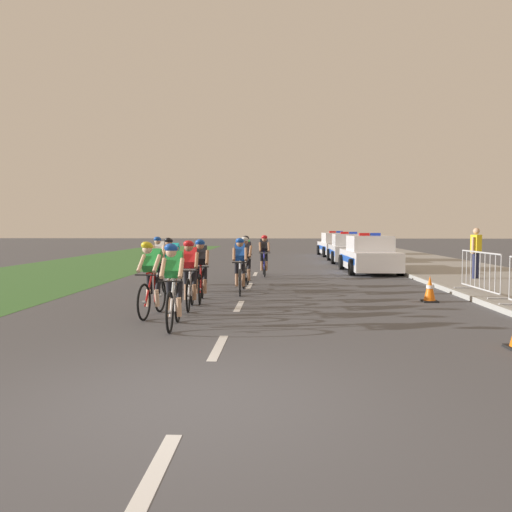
{
  "coord_description": "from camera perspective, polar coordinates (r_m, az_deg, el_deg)",
  "views": [
    {
      "loc": [
        0.9,
        -5.04,
        1.8
      ],
      "look_at": [
        0.34,
        7.34,
        1.1
      ],
      "focal_mm": 35.23,
      "sensor_mm": 36.0,
      "label": 1
    }
  ],
  "objects": [
    {
      "name": "cyclist_tenth",
      "position": [
        17.52,
        -1.17,
        -0.09
      ],
      "size": [
        0.44,
        1.72,
        1.56
      ],
      "color": "black",
      "rests_on": "ground"
    },
    {
      "name": "cyclist_seventh",
      "position": [
        15.2,
        -1.18,
        -0.59
      ],
      "size": [
        0.43,
        1.72,
        1.56
      ],
      "color": "black",
      "rests_on": "ground"
    },
    {
      "name": "crowd_barrier_rear",
      "position": [
        14.08,
        24.08,
        -1.75
      ],
      "size": [
        0.55,
        2.32,
        1.07
      ],
      "color": "#B7BABF",
      "rests_on": "sidewalk_slab"
    },
    {
      "name": "cyclist_eighth",
      "position": [
        15.96,
        -10.96,
        -0.47
      ],
      "size": [
        0.45,
        1.72,
        1.56
      ],
      "color": "black",
      "rests_on": "ground"
    },
    {
      "name": "cyclist_second",
      "position": [
        10.36,
        -11.74,
        -2.45
      ],
      "size": [
        0.44,
        1.72,
        1.56
      ],
      "color": "black",
      "rests_on": "ground"
    },
    {
      "name": "lane_markings_centre",
      "position": [
        11.6,
        -1.92,
        -5.68
      ],
      "size": [
        0.14,
        17.6,
        0.01
      ],
      "color": "white",
      "rests_on": "ground"
    },
    {
      "name": "ground_plane",
      "position": [
        5.43,
        -7.42,
        -16.15
      ],
      "size": [
        160.0,
        160.0,
        0.0
      ],
      "primitive_type": "plane",
      "color": "#4C4C51"
    },
    {
      "name": "sidewalk_slab",
      "position": [
        20.44,
        23.29,
        -1.92
      ],
      "size": [
        5.07,
        60.0,
        0.12
      ],
      "primitive_type": "cube",
      "color": "gray",
      "rests_on": "ground"
    },
    {
      "name": "grass_verge",
      "position": [
        21.18,
        -22.88,
        -1.89
      ],
      "size": [
        7.0,
        60.0,
        0.01
      ],
      "primitive_type": "cube",
      "color": "#3D7033",
      "rests_on": "ground"
    },
    {
      "name": "cyclist_lead",
      "position": [
        9.11,
        -9.34,
        -3.19
      ],
      "size": [
        0.43,
        1.72,
        1.56
      ],
      "color": "black",
      "rests_on": "ground"
    },
    {
      "name": "traffic_cone_near",
      "position": [
        12.9,
        19.13,
        -3.58
      ],
      "size": [
        0.36,
        0.36,
        0.64
      ],
      "color": "black",
      "rests_on": "ground"
    },
    {
      "name": "cyclist_fifth",
      "position": [
        14.23,
        -9.52,
        -0.9
      ],
      "size": [
        0.46,
        1.72,
        1.56
      ],
      "color": "black",
      "rests_on": "ground"
    },
    {
      "name": "cyclist_ninth",
      "position": [
        18.75,
        0.93,
        0.13
      ],
      "size": [
        0.44,
        1.72,
        1.56
      ],
      "color": "black",
      "rests_on": "ground"
    },
    {
      "name": "police_car_third",
      "position": [
        32.47,
        9.02,
        1.21
      ],
      "size": [
        2.16,
        4.48,
        1.59
      ],
      "color": "white",
      "rests_on": "ground"
    },
    {
      "name": "cyclist_sixth",
      "position": [
        13.65,
        -1.84,
        -1.03
      ],
      "size": [
        0.44,
        1.72,
        1.56
      ],
      "color": "black",
      "rests_on": "ground"
    },
    {
      "name": "police_car_second",
      "position": [
        26.56,
        10.46,
        0.75
      ],
      "size": [
        2.08,
        4.44,
        1.59
      ],
      "color": "silver",
      "rests_on": "ground"
    },
    {
      "name": "cyclist_third",
      "position": [
        11.17,
        -7.51,
        -2.0
      ],
      "size": [
        0.44,
        1.72,
        1.56
      ],
      "color": "black",
      "rests_on": "ground"
    },
    {
      "name": "spectator_closest",
      "position": [
        18.15,
        23.71,
        0.69
      ],
      "size": [
        0.44,
        0.41,
        1.68
      ],
      "color": "#23284C",
      "rests_on": "sidewalk_slab"
    },
    {
      "name": "police_car_nearest",
      "position": [
        20.7,
        12.71,
        0.05
      ],
      "size": [
        2.05,
        4.43,
        1.59
      ],
      "color": "white",
      "rests_on": "ground"
    },
    {
      "name": "kerb_edge",
      "position": [
        19.71,
        16.59,
        -1.96
      ],
      "size": [
        0.16,
        60.0,
        0.13
      ],
      "primitive_type": "cube",
      "color": "#9E9E99",
      "rests_on": "ground"
    },
    {
      "name": "cyclist_fourth",
      "position": [
        12.24,
        -6.28,
        -1.54
      ],
      "size": [
        0.45,
        1.72,
        1.56
      ],
      "color": "black",
      "rests_on": "ground"
    }
  ]
}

